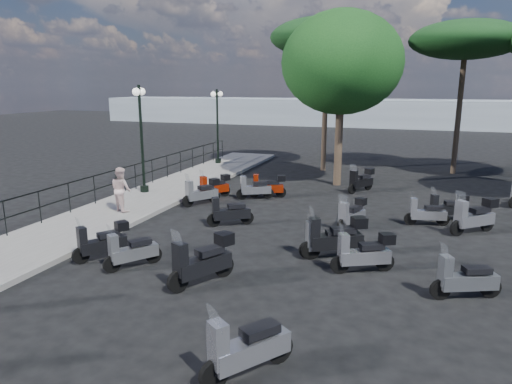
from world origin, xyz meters
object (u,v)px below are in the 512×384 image
(scooter_21, at_px, (335,238))
(pine_0, at_px, (466,40))
(scooter_3, at_px, (229,213))
(broadleaf_tree, at_px, (342,63))
(lamp_post_1, at_px, (141,132))
(scooter_8, at_px, (202,262))
(pedestrian_far, at_px, (121,189))
(lamp_post_2, at_px, (217,122))
(scooter_16, at_px, (352,215))
(scooter_17, at_px, (361,181))
(scooter_11, at_px, (268,186))
(scooter_14, at_px, (364,254))
(scooter_5, at_px, (202,193))
(scooter_10, at_px, (254,189))
(scooter_28, at_px, (474,217))
(scooter_23, at_px, (426,214))
(scooter_2, at_px, (102,242))
(scooter_13, at_px, (246,349))
(scooter_15, at_px, (327,241))
(scooter_9, at_px, (131,252))
(scooter_22, at_px, (447,208))
(pine_2, at_px, (327,38))
(scooter_20, at_px, (465,280))
(scooter_4, at_px, (214,187))

(scooter_21, bearing_deg, pine_0, -44.38)
(scooter_3, relative_size, broadleaf_tree, 0.17)
(lamp_post_1, bearing_deg, scooter_8, -70.34)
(pedestrian_far, bearing_deg, lamp_post_2, -60.28)
(scooter_21, bearing_deg, scooter_16, -30.53)
(scooter_8, xyz_separation_m, scooter_17, (2.39, 11.00, -0.07))
(pedestrian_far, distance_m, scooter_11, 5.99)
(scooter_14, height_order, scooter_17, scooter_14)
(pedestrian_far, bearing_deg, scooter_14, -171.08)
(lamp_post_2, relative_size, scooter_3, 3.08)
(lamp_post_2, height_order, scooter_5, lamp_post_2)
(scooter_10, bearing_deg, lamp_post_2, 4.54)
(scooter_28, bearing_deg, scooter_21, 91.15)
(scooter_17, bearing_deg, scooter_11, 63.81)
(lamp_post_2, relative_size, scooter_23, 2.90)
(scooter_2, bearing_deg, scooter_13, -179.30)
(scooter_13, xyz_separation_m, scooter_15, (0.26, 5.64, -0.03))
(scooter_13, bearing_deg, scooter_9, -0.27)
(scooter_9, relative_size, scooter_10, 0.94)
(scooter_22, distance_m, scooter_28, 1.47)
(scooter_16, bearing_deg, pine_0, -84.36)
(scooter_22, relative_size, scooter_28, 0.97)
(scooter_5, height_order, scooter_13, scooter_13)
(scooter_10, bearing_deg, scooter_11, -74.81)
(scooter_23, bearing_deg, broadleaf_tree, 22.38)
(lamp_post_1, distance_m, lamp_post_2, 7.90)
(lamp_post_1, bearing_deg, scooter_23, -24.23)
(lamp_post_1, xyz_separation_m, scooter_13, (8.49, -10.29, -2.21))
(scooter_17, bearing_deg, pine_2, -30.82)
(scooter_8, bearing_deg, scooter_22, -98.60)
(scooter_20, relative_size, scooter_21, 0.90)
(scooter_21, bearing_deg, scooter_11, 3.51)
(scooter_13, bearing_deg, scooter_28, -78.23)
(scooter_16, bearing_deg, scooter_20, 148.90)
(scooter_15, distance_m, scooter_20, 3.62)
(scooter_16, distance_m, scooter_22, 3.63)
(lamp_post_2, xyz_separation_m, pedestrian_far, (1.01, -10.82, -1.61))
(scooter_11, bearing_deg, scooter_8, 168.28)
(scooter_16, xyz_separation_m, scooter_22, (3.01, 2.02, -0.02))
(lamp_post_2, xyz_separation_m, scooter_17, (8.74, -4.22, -2.07))
(scooter_16, bearing_deg, scooter_9, 71.12)
(pedestrian_far, bearing_deg, lamp_post_1, -47.59)
(scooter_11, distance_m, scooter_23, 6.50)
(lamp_post_2, xyz_separation_m, scooter_20, (12.11, -14.02, -2.12))
(scooter_20, xyz_separation_m, broadleaf_tree, (-4.61, 10.95, 5.12))
(scooter_8, bearing_deg, pine_2, -60.63)
(scooter_4, relative_size, scooter_16, 0.93)
(scooter_15, height_order, scooter_22, scooter_15)
(scooter_11, xyz_separation_m, scooter_16, (3.88, -3.12, -0.01))
(broadleaf_tree, bearing_deg, scooter_28, -47.94)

